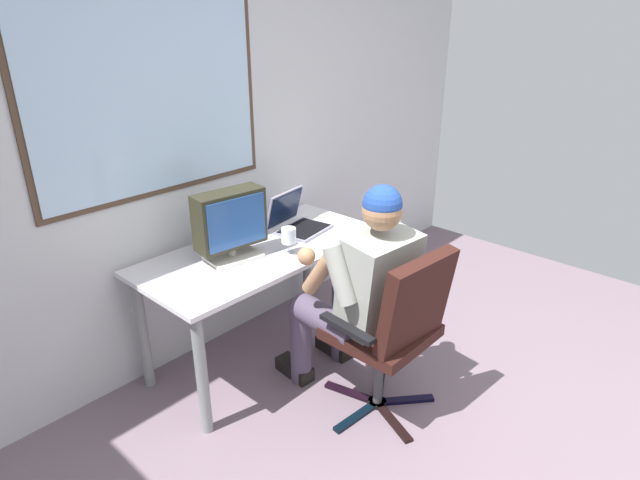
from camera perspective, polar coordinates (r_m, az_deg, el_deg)
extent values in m
cube|color=silver|center=(3.12, -11.93, 12.09)|extent=(5.08, 0.06, 2.73)
cube|color=#4C3828|center=(2.86, -17.80, 15.15)|extent=(1.31, 0.01, 1.08)
cube|color=silver|center=(2.86, -17.76, 15.15)|extent=(1.25, 0.02, 1.02)
cylinder|color=gray|center=(2.69, -12.61, -13.92)|extent=(0.06, 0.06, 0.69)
cylinder|color=gray|center=(3.44, 4.99, -4.47)|extent=(0.06, 0.06, 0.69)
cylinder|color=gray|center=(3.08, -18.52, -9.41)|extent=(0.06, 0.06, 0.69)
cylinder|color=gray|center=(3.75, -1.47, -1.90)|extent=(0.06, 0.06, 0.69)
cube|color=white|center=(3.03, -6.32, -1.11)|extent=(1.43, 0.67, 0.03)
cube|color=black|center=(2.92, 4.02, -18.37)|extent=(0.31, 0.07, 0.02)
cube|color=black|center=(2.91, 7.81, -18.73)|extent=(0.16, 0.31, 0.02)
cube|color=black|center=(3.04, 9.16, -16.63)|extent=(0.27, 0.24, 0.02)
cube|color=black|center=(3.13, 6.45, -15.13)|extent=(0.29, 0.20, 0.02)
cube|color=black|center=(3.05, 3.37, -16.10)|extent=(0.11, 0.31, 0.02)
cylinder|color=black|center=(3.01, 6.16, -16.97)|extent=(0.10, 0.10, 0.02)
cylinder|color=#3F3F44|center=(2.87, 6.36, -13.60)|extent=(0.05, 0.05, 0.42)
cube|color=black|center=(2.74, 6.57, -9.74)|extent=(0.46, 0.46, 0.06)
cube|color=black|center=(2.50, 10.33, -6.58)|extent=(0.45, 0.17, 0.46)
cube|color=black|center=(2.84, 10.03, -5.57)|extent=(0.08, 0.33, 0.02)
cube|color=black|center=(2.51, 2.89, -9.44)|extent=(0.08, 0.33, 0.02)
cylinder|color=#50445A|center=(2.95, 5.20, -6.31)|extent=(0.18, 0.42, 0.15)
cylinder|color=#50445A|center=(3.20, 2.32, -8.83)|extent=(0.12, 0.12, 0.49)
cube|color=black|center=(3.35, 1.53, -11.41)|extent=(0.12, 0.25, 0.08)
cylinder|color=#50445A|center=(2.75, 0.66, -8.59)|extent=(0.18, 0.42, 0.15)
cylinder|color=#50445A|center=(3.01, -2.07, -11.04)|extent=(0.12, 0.12, 0.49)
cube|color=black|center=(3.17, -2.74, -13.65)|extent=(0.12, 0.25, 0.08)
cube|color=gray|center=(2.61, 6.32, -4.46)|extent=(0.40, 0.29, 0.51)
sphere|color=#AB7B55|center=(2.46, 6.69, 3.16)|extent=(0.19, 0.19, 0.19)
sphere|color=#214393|center=(2.45, 6.73, 3.81)|extent=(0.19, 0.19, 0.19)
cylinder|color=gray|center=(2.75, 8.65, -0.92)|extent=(0.11, 0.21, 0.29)
cylinder|color=#AB7B55|center=(2.86, 7.10, -2.90)|extent=(0.09, 0.14, 0.27)
sphere|color=#AB7B55|center=(2.90, 6.49, -3.11)|extent=(0.09, 0.09, 0.09)
cylinder|color=gray|center=(2.45, 2.13, -3.82)|extent=(0.11, 0.20, 0.29)
cylinder|color=#AB7B55|center=(2.57, -0.11, -3.69)|extent=(0.09, 0.21, 0.26)
sphere|color=#AB7B55|center=(2.60, -1.47, -1.74)|extent=(0.09, 0.09, 0.09)
cube|color=beige|center=(2.93, -9.41, -1.72)|extent=(0.31, 0.26, 0.02)
cylinder|color=beige|center=(2.91, -9.46, -1.05)|extent=(0.04, 0.04, 0.06)
cube|color=#2A2919|center=(2.84, -9.70, 2.26)|extent=(0.39, 0.19, 0.30)
cube|color=#264C8C|center=(2.78, -8.90, 1.84)|extent=(0.34, 0.05, 0.26)
cube|color=gray|center=(3.23, -1.75, 1.10)|extent=(0.35, 0.28, 0.02)
cube|color=black|center=(3.23, -1.75, 1.26)|extent=(0.31, 0.25, 0.00)
cube|color=gray|center=(3.27, -3.87, 3.52)|extent=(0.32, 0.12, 0.22)
cube|color=#0F1933|center=(3.27, -3.75, 3.45)|extent=(0.29, 0.10, 0.19)
cylinder|color=silver|center=(2.94, -3.35, -1.42)|extent=(0.06, 0.06, 0.00)
cylinder|color=silver|center=(2.93, -3.37, -0.82)|extent=(0.01, 0.01, 0.06)
cylinder|color=silver|center=(2.90, -3.40, 0.50)|extent=(0.08, 0.08, 0.08)
cylinder|color=#521017|center=(2.91, -3.39, -0.01)|extent=(0.08, 0.08, 0.03)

